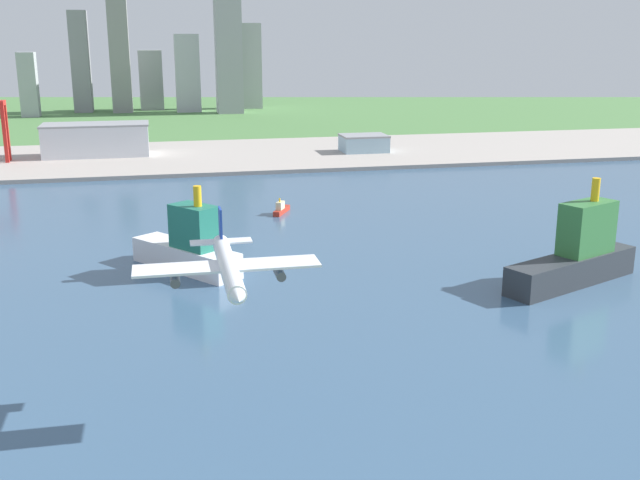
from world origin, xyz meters
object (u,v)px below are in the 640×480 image
(tugboat_small, at_px, (281,209))
(warehouse_annex, at_px, (364,143))
(airplane_landing, at_px, (228,267))
(container_barge, at_px, (577,255))
(warehouse_main, at_px, (96,140))
(ferry_boat, at_px, (189,247))

(tugboat_small, relative_size, warehouse_annex, 0.51)
(airplane_landing, distance_m, warehouse_annex, 375.84)
(airplane_landing, bearing_deg, warehouse_annex, 70.20)
(container_barge, distance_m, warehouse_main, 347.48)
(warehouse_annex, bearing_deg, warehouse_main, 173.43)
(container_barge, relative_size, warehouse_annex, 1.77)
(warehouse_main, distance_m, warehouse_annex, 177.58)
(ferry_boat, relative_size, warehouse_annex, 1.40)
(tugboat_small, height_order, warehouse_annex, warehouse_annex)
(tugboat_small, bearing_deg, airplane_landing, -102.58)
(airplane_landing, height_order, warehouse_main, airplane_landing)
(airplane_landing, xyz_separation_m, tugboat_small, (42.63, 190.96, -32.58))
(warehouse_main, bearing_deg, airplane_landing, -82.46)
(warehouse_main, bearing_deg, container_barge, -60.69)
(tugboat_small, xyz_separation_m, ferry_boat, (-45.73, -79.49, 6.46))
(tugboat_small, relative_size, container_barge, 0.29)
(tugboat_small, height_order, container_barge, container_barge)
(ferry_boat, height_order, warehouse_annex, ferry_boat)
(airplane_landing, relative_size, warehouse_annex, 1.30)
(container_barge, bearing_deg, ferry_boat, 161.51)
(ferry_boat, xyz_separation_m, warehouse_annex, (130.08, 241.26, -0.50))
(tugboat_small, relative_size, ferry_boat, 0.37)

